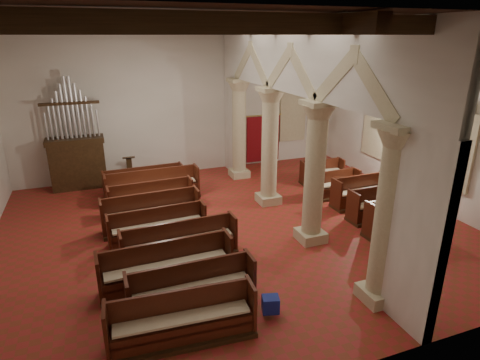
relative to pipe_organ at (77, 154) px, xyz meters
name	(u,v)px	position (x,y,z in m)	size (l,w,h in m)	color
floor	(235,228)	(4.50, -5.50, -1.37)	(14.00, 14.00, 0.00)	maroon
ceiling	(234,21)	(4.50, -5.50, 4.63)	(14.00, 14.00, 0.00)	black
wall_back	(186,103)	(4.50, 0.50, 1.63)	(14.00, 0.02, 6.00)	silver
wall_front	(366,218)	(4.50, -11.50, 1.63)	(14.00, 0.02, 6.00)	silver
wall_right	(426,117)	(11.50, -5.50, 1.63)	(0.02, 12.00, 6.00)	silver
ceiling_beams	(234,29)	(4.50, -5.50, 4.45)	(13.80, 11.80, 0.30)	#3B2512
arcade	(292,110)	(6.30, -5.50, 2.19)	(0.90, 11.90, 6.00)	#C3B691
window_right_a	(457,151)	(11.48, -7.00, 0.83)	(0.03, 1.00, 2.20)	#33745A
window_right_b	(376,126)	(11.48, -3.00, 0.83)	(0.03, 1.00, 2.20)	#33745A
window_back	(292,114)	(9.50, 0.48, 0.83)	(1.00, 0.03, 2.20)	#33745A
pipe_organ	(77,154)	(0.00, 0.00, 0.00)	(2.10, 0.85, 4.40)	#3B2512
lectern	(130,171)	(1.90, -0.16, -0.89)	(0.48, 0.49, 1.17)	#352011
dossal_curtain	(263,139)	(8.00, 0.42, -0.21)	(1.80, 0.07, 2.17)	maroon
processional_banner	(319,145)	(10.56, -0.33, -0.54)	(0.59, 0.75, 2.65)	#3B2512
hymnal_box_a	(271,304)	(3.80, -9.65, -1.09)	(0.35, 0.29, 0.35)	#16239A
hymnal_box_b	(196,261)	(2.77, -7.39, -1.11)	(0.32, 0.26, 0.32)	navy
hymnal_box_c	(225,239)	(3.82, -6.54, -1.11)	(0.31, 0.25, 0.31)	navy
tube_heater_a	(180,338)	(1.80, -9.84, -1.21)	(0.10, 0.10, 1.01)	white
tube_heater_b	(166,292)	(1.82, -8.28, -1.21)	(0.11, 0.11, 1.10)	white
nave_pew_0	(183,326)	(1.88, -9.74, -1.02)	(2.89, 0.89, 1.06)	#3B2512
nave_pew_1	(193,296)	(2.30, -8.89, -1.01)	(2.76, 0.74, 1.09)	#3B2512
nave_pew_2	(167,273)	(1.95, -7.82, -1.00)	(3.15, 0.83, 1.12)	#3B2512
nave_pew_3	(180,247)	(2.51, -6.70, -1.03)	(3.10, 0.79, 1.03)	#3B2512
nave_pew_4	(158,231)	(2.13, -5.49, -1.04)	(2.83, 0.77, 0.99)	#3B2512
nave_pew_5	(152,217)	(2.09, -4.59, -1.00)	(2.99, 0.83, 1.12)	#3B2512
nave_pew_6	(152,203)	(2.27, -3.38, -1.02)	(2.82, 0.79, 1.05)	#3B2512
nave_pew_7	(153,190)	(2.49, -2.33, -1.00)	(3.33, 0.80, 1.12)	#3B2512
nave_pew_8	(144,185)	(2.28, -1.49, -1.04)	(2.99, 0.78, 0.99)	#3B2512
aisle_pew_0	(399,223)	(8.94, -7.60, -0.98)	(2.18, 0.84, 1.15)	#3B2512
aisle_pew_1	(376,209)	(8.99, -6.48, -1.01)	(1.91, 0.77, 1.08)	#3B2512
aisle_pew_2	(360,196)	(9.20, -5.37, -1.01)	(2.11, 0.76, 1.07)	#3B2512
aisle_pew_3	(337,188)	(8.92, -4.35, -1.04)	(1.77, 0.75, 0.97)	#3B2512
aisle_pew_4	(322,175)	(9.15, -2.92, -1.05)	(1.78, 0.75, 0.96)	#3B2512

